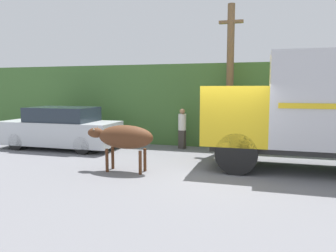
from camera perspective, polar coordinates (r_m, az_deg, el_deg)
ground_plane at (r=9.60m, az=9.30°, el=-7.90°), size 60.00×60.00×0.00m
hillside_embankment at (r=16.41m, az=12.53°, el=3.98°), size 32.00×6.55×3.38m
cargo_truck at (r=10.20m, az=25.37°, el=2.94°), size 6.19×2.33×3.38m
brown_cow at (r=9.44m, az=-7.67°, el=-1.97°), size 2.02×0.68×1.34m
parked_suv at (r=13.65m, az=-18.19°, el=-0.44°), size 4.67×1.75×1.65m
pedestrian_on_hill at (r=12.94m, az=2.49°, el=-0.10°), size 0.40×0.40×1.60m
utility_pole at (r=12.78m, az=10.74°, el=8.54°), size 0.90×0.27×5.51m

